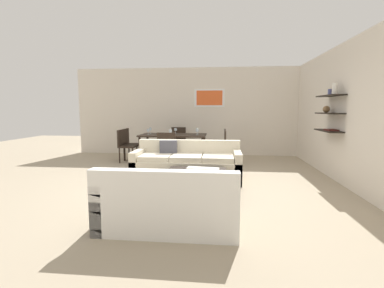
{
  "coord_description": "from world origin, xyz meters",
  "views": [
    {
      "loc": [
        0.7,
        -5.27,
        1.44
      ],
      "look_at": [
        0.13,
        0.2,
        0.75
      ],
      "focal_mm": 26.27,
      "sensor_mm": 36.0,
      "label": 1
    }
  ],
  "objects_px": {
    "sofa_beige": "(187,165)",
    "dining_table": "(173,137)",
    "wine_glass_right_near": "(197,130)",
    "dining_chair_head": "(178,140)",
    "coffee_table": "(195,185)",
    "wine_glass_foot": "(171,131)",
    "decorative_bowl": "(199,171)",
    "dining_chair_foot": "(167,148)",
    "dining_chair_right_near": "(221,145)",
    "dining_chair_right_far": "(221,143)",
    "dining_chair_left_far": "(130,142)",
    "wine_glass_head": "(176,130)",
    "dining_chair_left_near": "(125,144)",
    "candle_jar": "(208,170)",
    "loveseat_white": "(170,204)",
    "wine_glass_left_far": "(150,129)",
    "wine_glass_left_near": "(148,130)",
    "wine_glass_right_far": "(198,130)"
  },
  "relations": [
    {
      "from": "dining_chair_right_far",
      "to": "wine_glass_foot",
      "type": "bearing_deg",
      "value": -154.68
    },
    {
      "from": "sofa_beige",
      "to": "dining_chair_right_near",
      "type": "xyz_separation_m",
      "value": [
        0.68,
        1.71,
        0.21
      ]
    },
    {
      "from": "dining_chair_right_far",
      "to": "wine_glass_foot",
      "type": "distance_m",
      "value": 1.48
    },
    {
      "from": "dining_chair_head",
      "to": "coffee_table",
      "type": "bearing_deg",
      "value": -77.17
    },
    {
      "from": "candle_jar",
      "to": "wine_glass_right_near",
      "type": "distance_m",
      "value": 2.86
    },
    {
      "from": "decorative_bowl",
      "to": "wine_glass_head",
      "type": "xyz_separation_m",
      "value": [
        -0.94,
        3.42,
        0.43
      ]
    },
    {
      "from": "sofa_beige",
      "to": "wine_glass_head",
      "type": "distance_m",
      "value": 2.47
    },
    {
      "from": "dining_chair_right_far",
      "to": "wine_glass_left_near",
      "type": "distance_m",
      "value": 2.01
    },
    {
      "from": "dining_chair_left_near",
      "to": "dining_chair_left_far",
      "type": "distance_m",
      "value": 0.42
    },
    {
      "from": "wine_glass_right_near",
      "to": "dining_chair_head",
      "type": "bearing_deg",
      "value": 123.97
    },
    {
      "from": "wine_glass_left_near",
      "to": "candle_jar",
      "type": "bearing_deg",
      "value": -57.96
    },
    {
      "from": "dining_chair_right_near",
      "to": "dining_chair_right_far",
      "type": "height_order",
      "value": "same"
    },
    {
      "from": "dining_chair_head",
      "to": "wine_glass_head",
      "type": "xyz_separation_m",
      "value": [
        -0.0,
        -0.47,
        0.34
      ]
    },
    {
      "from": "dining_chair_right_far",
      "to": "wine_glass_head",
      "type": "distance_m",
      "value": 1.35
    },
    {
      "from": "dining_chair_left_near",
      "to": "sofa_beige",
      "type": "bearing_deg",
      "value": -41.89
    },
    {
      "from": "coffee_table",
      "to": "wine_glass_foot",
      "type": "distance_m",
      "value": 2.83
    },
    {
      "from": "wine_glass_foot",
      "to": "dining_chair_right_near",
      "type": "bearing_deg",
      "value": 8.57
    },
    {
      "from": "dining_chair_right_far",
      "to": "dining_chair_head",
      "type": "bearing_deg",
      "value": 152.9
    },
    {
      "from": "coffee_table",
      "to": "dining_chair_head",
      "type": "relative_size",
      "value": 1.24
    },
    {
      "from": "decorative_bowl",
      "to": "dining_chair_foot",
      "type": "height_order",
      "value": "dining_chair_foot"
    },
    {
      "from": "dining_chair_left_near",
      "to": "dining_chair_right_near",
      "type": "distance_m",
      "value": 2.59
    },
    {
      "from": "dining_chair_foot",
      "to": "candle_jar",
      "type": "bearing_deg",
      "value": -61.97
    },
    {
      "from": "dining_table",
      "to": "sofa_beige",
      "type": "bearing_deg",
      "value": -72.26
    },
    {
      "from": "dining_chair_foot",
      "to": "decorative_bowl",
      "type": "bearing_deg",
      "value": -66.29
    },
    {
      "from": "coffee_table",
      "to": "dining_chair_left_near",
      "type": "bearing_deg",
      "value": 127.86
    },
    {
      "from": "loveseat_white",
      "to": "wine_glass_foot",
      "type": "height_order",
      "value": "wine_glass_foot"
    },
    {
      "from": "loveseat_white",
      "to": "wine_glass_left_far",
      "type": "relative_size",
      "value": 9.66
    },
    {
      "from": "wine_glass_head",
      "to": "dining_chair_foot",
      "type": "bearing_deg",
      "value": -90.0
    },
    {
      "from": "sofa_beige",
      "to": "dining_table",
      "type": "distance_m",
      "value": 2.05
    },
    {
      "from": "coffee_table",
      "to": "wine_glass_left_far",
      "type": "relative_size",
      "value": 6.36
    },
    {
      "from": "decorative_bowl",
      "to": "dining_chair_left_far",
      "type": "xyz_separation_m",
      "value": [
        -2.24,
        3.22,
        0.08
      ]
    },
    {
      "from": "candle_jar",
      "to": "wine_glass_right_far",
      "type": "xyz_separation_m",
      "value": [
        -0.42,
        3.02,
        0.44
      ]
    },
    {
      "from": "decorative_bowl",
      "to": "wine_glass_right_far",
      "type": "bearing_deg",
      "value": 95.09
    },
    {
      "from": "dining_chair_left_far",
      "to": "wine_glass_head",
      "type": "distance_m",
      "value": 1.35
    },
    {
      "from": "decorative_bowl",
      "to": "wine_glass_right_far",
      "type": "relative_size",
      "value": 1.86
    },
    {
      "from": "decorative_bowl",
      "to": "candle_jar",
      "type": "xyz_separation_m",
      "value": [
        0.14,
        0.11,
        -0.0
      ]
    },
    {
      "from": "coffee_table",
      "to": "dining_chair_foot",
      "type": "relative_size",
      "value": 1.24
    },
    {
      "from": "dining_chair_foot",
      "to": "dining_chair_left_far",
      "type": "bearing_deg",
      "value": 140.17
    },
    {
      "from": "candle_jar",
      "to": "dining_chair_right_far",
      "type": "height_order",
      "value": "dining_chair_right_far"
    },
    {
      "from": "dining_chair_right_far",
      "to": "wine_glass_head",
      "type": "relative_size",
      "value": 6.37
    },
    {
      "from": "decorative_bowl",
      "to": "candle_jar",
      "type": "distance_m",
      "value": 0.18
    },
    {
      "from": "sofa_beige",
      "to": "wine_glass_head",
      "type": "relative_size",
      "value": 15.64
    },
    {
      "from": "wine_glass_foot",
      "to": "wine_glass_left_near",
      "type": "bearing_deg",
      "value": 156.49
    },
    {
      "from": "dining_chair_right_near",
      "to": "dining_chair_right_far",
      "type": "relative_size",
      "value": 1.0
    },
    {
      "from": "dining_chair_foot",
      "to": "wine_glass_right_near",
      "type": "relative_size",
      "value": 4.82
    },
    {
      "from": "wine_glass_head",
      "to": "wine_glass_left_near",
      "type": "bearing_deg",
      "value": -142.02
    },
    {
      "from": "dining_chair_left_far",
      "to": "wine_glass_head",
      "type": "height_order",
      "value": "wine_glass_head"
    },
    {
      "from": "coffee_table",
      "to": "candle_jar",
      "type": "height_order",
      "value": "candle_jar"
    },
    {
      "from": "wine_glass_left_near",
      "to": "wine_glass_head",
      "type": "xyz_separation_m",
      "value": [
        0.66,
        0.52,
        -0.01
      ]
    },
    {
      "from": "coffee_table",
      "to": "dining_chair_right_near",
      "type": "relative_size",
      "value": 1.24
    }
  ]
}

